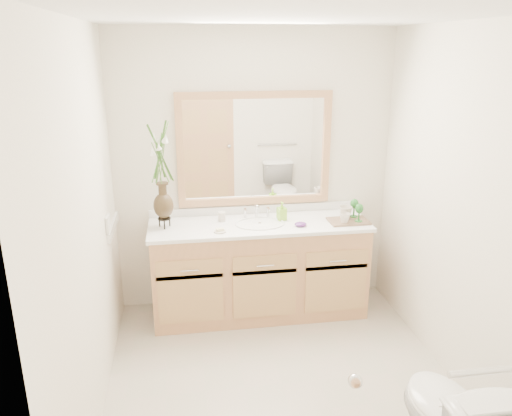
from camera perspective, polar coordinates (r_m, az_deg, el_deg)
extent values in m
plane|color=#BFB7A3|center=(3.69, 3.01, -19.40)|extent=(2.60, 2.60, 0.00)
cube|color=white|center=(2.94, 3.83, 21.07)|extent=(2.40, 2.60, 0.02)
cube|color=white|center=(4.34, -0.20, 4.13)|extent=(2.40, 0.02, 2.40)
cube|color=white|center=(1.98, 11.43, -14.10)|extent=(2.40, 0.02, 2.40)
cube|color=white|center=(3.10, -18.89, -2.62)|extent=(0.02, 2.60, 2.40)
cube|color=white|center=(3.55, 22.65, -0.46)|extent=(0.02, 2.60, 2.40)
cube|color=tan|center=(4.34, 0.38, -7.09)|extent=(1.80, 0.55, 0.80)
cube|color=white|center=(4.18, 0.39, -1.93)|extent=(1.84, 0.57, 0.03)
ellipsoid|color=white|center=(4.18, 0.43, -2.54)|extent=(0.38, 0.30, 0.12)
cylinder|color=silver|center=(4.31, 0.05, -0.34)|extent=(0.02, 0.02, 0.11)
cylinder|color=silver|center=(4.30, -1.27, -0.59)|extent=(0.02, 0.02, 0.08)
cylinder|color=silver|center=(4.33, 1.36, -0.46)|extent=(0.02, 0.02, 0.08)
cube|color=white|center=(4.28, -0.17, 6.74)|extent=(1.20, 0.01, 0.85)
cube|color=tan|center=(4.20, -0.16, 12.81)|extent=(1.32, 0.04, 0.06)
cube|color=tan|center=(4.38, -0.15, 0.87)|extent=(1.32, 0.04, 0.06)
cube|color=tan|center=(4.22, -8.69, 6.39)|extent=(0.06, 0.04, 0.85)
cube|color=tan|center=(4.41, 8.03, 6.90)|extent=(0.06, 0.04, 0.85)
cube|color=white|center=(3.88, -16.55, -1.72)|extent=(0.02, 0.12, 0.12)
cube|color=tan|center=(2.04, 2.45, -19.59)|extent=(0.80, 0.03, 2.00)
cylinder|color=silver|center=(2.45, 26.99, -16.06)|extent=(0.55, 0.03, 0.03)
cylinder|color=black|center=(4.12, -10.44, -1.19)|extent=(0.10, 0.10, 0.01)
ellipsoid|color=#312316|center=(4.09, -10.53, 0.27)|extent=(0.16, 0.16, 0.21)
cylinder|color=#312316|center=(4.05, -10.63, 2.06)|extent=(0.07, 0.07, 0.09)
cylinder|color=#4C7A33|center=(3.99, -10.84, 5.47)|extent=(0.06, 0.06, 0.38)
cylinder|color=beige|center=(4.22, -3.93, -0.99)|extent=(0.06, 0.06, 0.08)
cylinder|color=beige|center=(3.99, -4.14, -2.69)|extent=(0.10, 0.10, 0.01)
cube|color=beige|center=(3.98, -4.14, -2.48)|extent=(0.07, 0.05, 0.02)
imported|color=#8AD031|center=(4.24, 2.96, -0.44)|extent=(0.08, 0.08, 0.14)
ellipsoid|color=#582571|center=(4.11, 5.11, -1.85)|extent=(0.12, 0.10, 0.04)
cube|color=brown|center=(4.27, 10.51, -1.47)|extent=(0.33, 0.22, 0.02)
imported|color=beige|center=(4.19, 10.10, -1.08)|extent=(0.11, 0.11, 0.09)
imported|color=beige|center=(4.30, 10.21, -0.44)|extent=(0.13, 0.12, 0.11)
cylinder|color=#236B26|center=(4.26, 11.63, -1.46)|extent=(0.06, 0.06, 0.01)
cylinder|color=#236B26|center=(4.24, 11.67, -0.84)|extent=(0.01, 0.01, 0.10)
ellipsoid|color=#236B26|center=(4.22, 11.73, -0.05)|extent=(0.07, 0.07, 0.08)
cylinder|color=#236B26|center=(4.36, 11.09, -0.93)|extent=(0.07, 0.07, 0.01)
cylinder|color=#236B26|center=(4.35, 11.13, -0.30)|extent=(0.01, 0.01, 0.10)
ellipsoid|color=#236B26|center=(4.33, 11.18, 0.49)|extent=(0.07, 0.07, 0.08)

